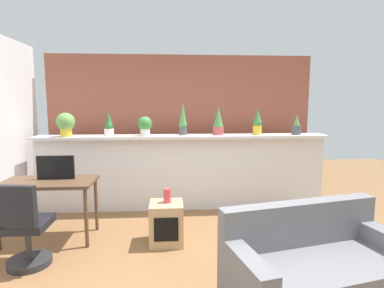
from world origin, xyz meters
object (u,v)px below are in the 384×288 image
Objects in this scene: vase_on_shelf at (167,196)px; potted_plant_1 at (109,126)px; potted_plant_0 at (66,123)px; potted_plant_3 at (183,120)px; potted_plant_5 at (257,123)px; potted_plant_4 at (218,122)px; office_chair at (24,232)px; potted_plant_6 at (296,126)px; side_cube_shelf at (166,223)px; potted_plant_2 at (145,125)px; tv_monitor at (56,167)px; desk at (49,187)px; couch at (316,269)px.

potted_plant_1 is at bearing 127.08° from vase_on_shelf.
potted_plant_3 reaches higher than potted_plant_0.
potted_plant_4 is at bearing -179.36° from potted_plant_5.
potted_plant_0 reaches higher than office_chair.
potted_plant_3 reaches higher than potted_plant_6.
potted_plant_0 is 1.76m from potted_plant_3.
side_cube_shelf is at bearing -102.07° from potted_plant_3.
potted_plant_2 is 0.66× the size of tv_monitor.
potted_plant_4 is at bearing 55.89° from vase_on_shelf.
tv_monitor reaches higher than office_chair.
potted_plant_5 is at bearing 18.33° from tv_monitor.
potted_plant_2 is 2.20m from office_chair.
desk is (-0.56, -1.00, -0.68)m from potted_plant_1.
potted_plant_5 is at bearing 86.66° from couch.
tv_monitor is 0.90× the size of side_cube_shelf.
potted_plant_1 reaches higher than potted_plant_0.
potted_plant_5 is at bearing 0.12° from potted_plant_1.
potted_plant_1 reaches higher than desk.
potted_plant_3 is 2.97× the size of vase_on_shelf.
desk is 1.21× the size of office_chair.
potted_plant_1 reaches higher than vase_on_shelf.
vase_on_shelf is at bearing -10.51° from tv_monitor.
potted_plant_2 is at bearing 179.91° from potted_plant_6.
potted_plant_0 is at bearing 140.00° from couch.
tv_monitor is (-2.80, -0.93, -0.49)m from potted_plant_5.
potted_plant_5 is (2.93, 0.07, -0.01)m from potted_plant_0.
potted_plant_3 is 0.30× the size of couch.
couch is at bearing -42.82° from side_cube_shelf.
office_chair is 1.55m from vase_on_shelf.
side_cube_shelf is (-2.05, -1.16, -1.08)m from potted_plant_6.
potted_plant_6 is at bearing 0.19° from potted_plant_0.
potted_plant_1 is 0.33× the size of desk.
potted_plant_6 is 0.63× the size of side_cube_shelf.
potted_plant_4 reaches higher than tv_monitor.
tv_monitor is 0.27× the size of couch.
potted_plant_1 is 1.14m from potted_plant_3.
potted_plant_3 is at bearing 30.89° from desk.
potted_plant_2 is (0.55, -0.05, 0.01)m from potted_plant_1.
tv_monitor is at bearing 169.49° from vase_on_shelf.
potted_plant_1 reaches higher than office_chair.
vase_on_shelf is at bearing -101.75° from potted_plant_3.
side_cube_shelf is (1.50, -1.14, -1.14)m from potted_plant_0.
potted_plant_5 is at bearing 39.80° from vase_on_shelf.
potted_plant_5 is 2.65m from couch.
potted_plant_0 is 2.94m from potted_plant_5.
tv_monitor is at bearing 150.88° from couch.
office_chair reaches higher than desk.
vase_on_shelf is (1.45, -0.18, -0.08)m from desk.
potted_plant_2 is 0.27× the size of desk.
potted_plant_4 is 1.35× the size of potted_plant_6.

